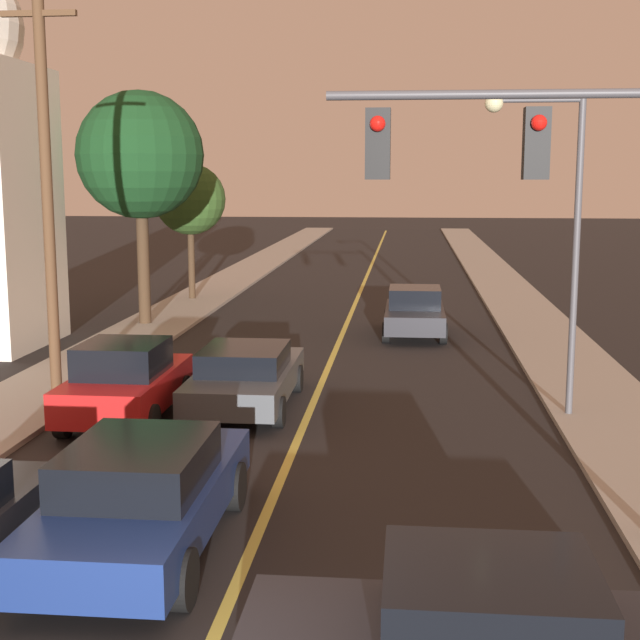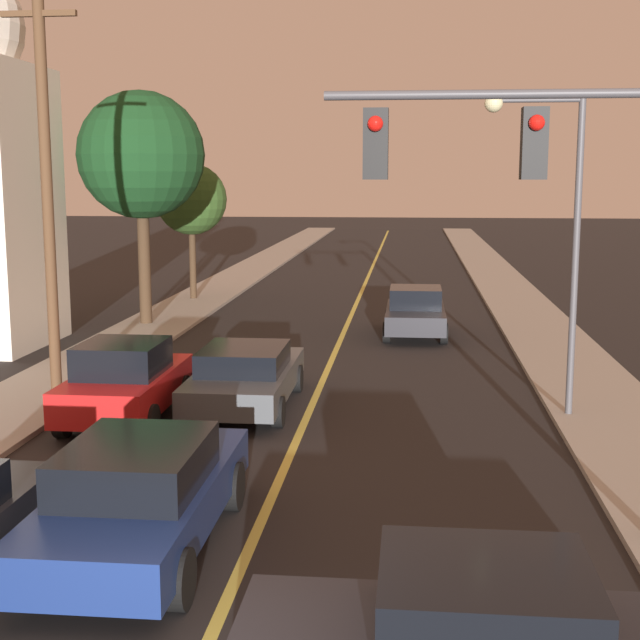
% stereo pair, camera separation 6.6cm
% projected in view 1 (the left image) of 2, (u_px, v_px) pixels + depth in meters
% --- Properties ---
extents(road_surface, '(9.96, 80.00, 0.01)m').
position_uv_depth(road_surface, '(366.00, 279.00, 42.93)').
color(road_surface, black).
rests_on(road_surface, ground).
extents(sidewalk_left, '(2.50, 80.00, 0.12)m').
position_uv_depth(sidewalk_left, '(239.00, 276.00, 43.53)').
color(sidewalk_left, '#9E998E').
rests_on(sidewalk_left, ground).
extents(sidewalk_right, '(2.50, 80.00, 0.12)m').
position_uv_depth(sidewalk_right, '(497.00, 279.00, 42.31)').
color(sidewalk_right, '#9E998E').
rests_on(sidewalk_right, ground).
extents(car_near_lane_front, '(2.04, 4.99, 1.53)m').
position_uv_depth(car_near_lane_front, '(143.00, 494.00, 11.63)').
color(car_near_lane_front, navy).
rests_on(car_near_lane_front, ground).
extents(car_near_lane_second, '(2.05, 4.73, 1.35)m').
position_uv_depth(car_near_lane_second, '(246.00, 376.00, 18.95)').
color(car_near_lane_second, '#474C51').
rests_on(car_near_lane_second, ground).
extents(car_outer_lane_second, '(1.92, 3.91, 1.66)m').
position_uv_depth(car_outer_lane_second, '(125.00, 382.00, 17.81)').
color(car_outer_lane_second, red).
rests_on(car_outer_lane_second, ground).
extents(car_far_oncoming, '(1.91, 3.98, 1.50)m').
position_uv_depth(car_far_oncoming, '(415.00, 312.00, 27.47)').
color(car_far_oncoming, black).
rests_on(car_far_oncoming, ground).
extents(traffic_signal_mast, '(4.53, 0.42, 6.05)m').
position_uv_depth(traffic_signal_mast, '(560.00, 213.00, 11.34)').
color(traffic_signal_mast, '#47474C').
rests_on(traffic_signal_mast, ground).
extents(streetlamp_right, '(1.94, 0.36, 6.39)m').
position_uv_depth(streetlamp_right, '(553.00, 207.00, 17.56)').
color(streetlamp_right, '#47474C').
rests_on(streetlamp_right, ground).
extents(utility_pole_left, '(1.60, 0.24, 8.66)m').
position_uv_depth(utility_pole_left, '(47.00, 190.00, 18.72)').
color(utility_pole_left, '#513823').
rests_on(utility_pole_left, ground).
extents(tree_left_near, '(4.08, 4.08, 7.48)m').
position_uv_depth(tree_left_near, '(140.00, 156.00, 28.45)').
color(tree_left_near, '#3D2B1C').
rests_on(tree_left_near, ground).
extents(tree_left_far, '(2.76, 2.76, 5.27)m').
position_uv_depth(tree_left_far, '(190.00, 200.00, 34.61)').
color(tree_left_far, '#3D2B1C').
rests_on(tree_left_far, ground).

